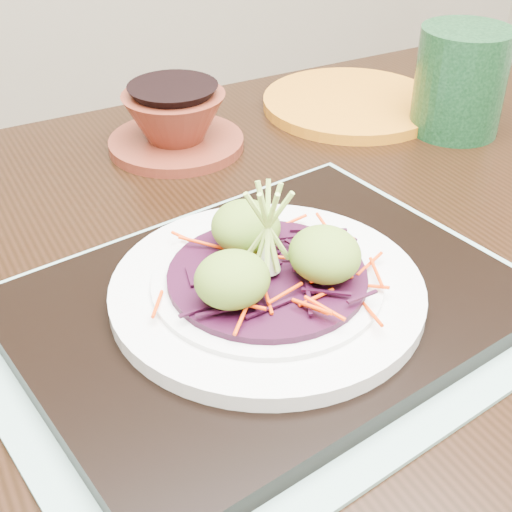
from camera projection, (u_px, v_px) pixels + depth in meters
name	position (u px, v px, depth m)	size (l,w,h in m)	color
dining_table	(227.00, 400.00, 0.63)	(1.35, 0.95, 0.81)	black
placemat	(267.00, 316.00, 0.56)	(0.42, 0.33, 0.00)	gray
serving_tray	(267.00, 305.00, 0.55)	(0.37, 0.28, 0.02)	black
white_plate	(267.00, 289.00, 0.54)	(0.24, 0.24, 0.02)	silver
cabbage_bed	(267.00, 276.00, 0.54)	(0.15, 0.15, 0.01)	black
carrot_julienne	(267.00, 268.00, 0.53)	(0.18, 0.18, 0.01)	#EB3704
guacamole_scoops	(268.00, 253.00, 0.52)	(0.13, 0.12, 0.04)	olive
scallion_garnish	(268.00, 231.00, 0.51)	(0.06, 0.06, 0.08)	#A6D153
terracotta_bowl_set	(175.00, 124.00, 0.79)	(0.19, 0.19, 0.06)	#5F2416
yellow_plate	(351.00, 103.00, 0.90)	(0.22, 0.22, 0.01)	#BE6C15
green_jar	(460.00, 81.00, 0.82)	(0.10, 0.10, 0.12)	#1A4924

